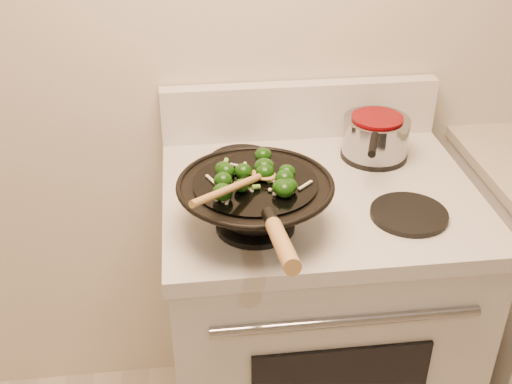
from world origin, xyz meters
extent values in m
cube|color=silver|center=(-0.27, 1.17, 0.44)|extent=(0.76, 0.64, 0.88)
cube|color=silver|center=(-0.27, 1.17, 0.90)|extent=(0.78, 0.66, 0.04)
cube|color=silver|center=(-0.27, 1.47, 1.00)|extent=(0.78, 0.05, 0.16)
cylinder|color=gray|center=(-0.27, 0.84, 0.78)|extent=(0.60, 0.02, 0.02)
cylinder|color=black|center=(-0.45, 1.02, 0.93)|extent=(0.18, 0.18, 0.01)
cylinder|color=black|center=(-0.09, 1.02, 0.93)|extent=(0.18, 0.18, 0.01)
cylinder|color=black|center=(-0.45, 1.32, 0.93)|extent=(0.18, 0.18, 0.01)
cylinder|color=black|center=(-0.09, 1.32, 0.93)|extent=(0.18, 0.18, 0.01)
torus|color=black|center=(-0.45, 1.02, 1.03)|extent=(0.35, 0.35, 0.01)
cylinder|color=black|center=(-0.45, 1.02, 1.04)|extent=(0.27, 0.27, 0.01)
cylinder|color=black|center=(-0.44, 0.83, 1.07)|extent=(0.03, 0.06, 0.04)
cylinder|color=#B07F45|center=(-0.44, 0.71, 1.10)|extent=(0.04, 0.18, 0.07)
ellipsoid|color=#103508|center=(-0.43, 1.03, 1.06)|extent=(0.04, 0.04, 0.04)
cylinder|color=#46792B|center=(-0.41, 1.03, 1.05)|extent=(0.02, 0.01, 0.01)
ellipsoid|color=#103508|center=(-0.38, 0.97, 1.05)|extent=(0.04, 0.04, 0.03)
ellipsoid|color=#103508|center=(-0.40, 0.96, 1.06)|extent=(0.04, 0.04, 0.03)
ellipsoid|color=#103508|center=(-0.52, 1.01, 1.06)|extent=(0.04, 0.04, 0.03)
cylinder|color=#46792B|center=(-0.51, 1.01, 1.05)|extent=(0.02, 0.02, 0.01)
ellipsoid|color=#103508|center=(-0.52, 0.96, 1.06)|extent=(0.04, 0.04, 0.04)
ellipsoid|color=#103508|center=(-0.48, 0.99, 1.05)|extent=(0.03, 0.03, 0.03)
ellipsoid|color=#103508|center=(-0.51, 1.05, 1.05)|extent=(0.04, 0.04, 0.03)
cylinder|color=#46792B|center=(-0.50, 1.05, 1.05)|extent=(0.02, 0.02, 0.02)
ellipsoid|color=#103508|center=(-0.42, 1.05, 1.06)|extent=(0.05, 0.05, 0.04)
ellipsoid|color=#103508|center=(-0.47, 1.04, 1.05)|extent=(0.04, 0.04, 0.03)
ellipsoid|color=#103508|center=(-0.39, 1.00, 1.06)|extent=(0.04, 0.04, 0.04)
cylinder|color=#46792B|center=(-0.37, 1.00, 1.05)|extent=(0.02, 0.02, 0.02)
ellipsoid|color=#103508|center=(-0.51, 1.06, 1.05)|extent=(0.04, 0.04, 0.03)
ellipsoid|color=#103508|center=(-0.42, 1.11, 1.05)|extent=(0.04, 0.04, 0.03)
ellipsoid|color=#103508|center=(-0.39, 0.96, 1.06)|extent=(0.04, 0.04, 0.03)
cylinder|color=#46792B|center=(-0.38, 0.96, 1.05)|extent=(0.02, 0.02, 0.01)
ellipsoid|color=#103508|center=(-0.38, 1.03, 1.05)|extent=(0.04, 0.04, 0.03)
cube|color=beige|center=(-0.48, 1.09, 1.04)|extent=(0.04, 0.03, 0.00)
cube|color=beige|center=(-0.54, 0.96, 1.04)|extent=(0.03, 0.04, 0.00)
cube|color=beige|center=(-0.52, 1.03, 1.04)|extent=(0.04, 0.03, 0.00)
cube|color=beige|center=(-0.48, 1.02, 1.04)|extent=(0.04, 0.01, 0.00)
cube|color=beige|center=(-0.52, 0.96, 1.04)|extent=(0.04, 0.03, 0.00)
cube|color=beige|center=(-0.38, 1.01, 1.04)|extent=(0.01, 0.04, 0.00)
cube|color=beige|center=(-0.51, 0.95, 1.04)|extent=(0.02, 0.03, 0.00)
cube|color=beige|center=(-0.48, 1.05, 1.04)|extent=(0.03, 0.02, 0.00)
cube|color=beige|center=(-0.39, 1.00, 1.04)|extent=(0.03, 0.02, 0.00)
cube|color=beige|center=(-0.54, 1.03, 1.04)|extent=(0.03, 0.05, 0.00)
cube|color=beige|center=(-0.47, 0.99, 1.04)|extent=(0.02, 0.03, 0.00)
cube|color=beige|center=(-0.34, 0.99, 1.04)|extent=(0.04, 0.04, 0.00)
cylinder|color=#60A434|center=(-0.38, 0.99, 1.05)|extent=(0.02, 0.02, 0.01)
cylinder|color=#60A434|center=(-0.42, 1.03, 1.05)|extent=(0.02, 0.02, 0.01)
cylinder|color=#60A434|center=(-0.45, 0.99, 1.05)|extent=(0.02, 0.03, 0.02)
cylinder|color=#60A434|center=(-0.51, 1.10, 1.05)|extent=(0.02, 0.01, 0.01)
cylinder|color=#60A434|center=(-0.42, 1.02, 1.05)|extent=(0.02, 0.02, 0.01)
sphere|color=beige|center=(-0.46, 1.10, 1.04)|extent=(0.01, 0.01, 0.01)
sphere|color=beige|center=(-0.41, 1.01, 1.04)|extent=(0.01, 0.01, 0.01)
sphere|color=beige|center=(-0.42, 0.98, 1.04)|extent=(0.01, 0.01, 0.01)
sphere|color=beige|center=(-0.41, 0.96, 1.04)|extent=(0.01, 0.01, 0.01)
sphere|color=beige|center=(-0.41, 1.02, 1.04)|extent=(0.01, 0.01, 0.01)
ellipsoid|color=#B07F45|center=(-0.43, 1.03, 1.05)|extent=(0.08, 0.07, 0.02)
cylinder|color=#B07F45|center=(-0.51, 0.94, 1.08)|extent=(0.17, 0.20, 0.07)
cylinder|color=gray|center=(-0.09, 1.32, 0.98)|extent=(0.18, 0.18, 0.10)
cylinder|color=#690508|center=(-0.09, 1.32, 1.04)|extent=(0.14, 0.14, 0.01)
cylinder|color=black|center=(-0.14, 1.19, 1.03)|extent=(0.06, 0.11, 0.02)
camera|label=1|loc=(-0.59, -0.17, 1.75)|focal=45.00mm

